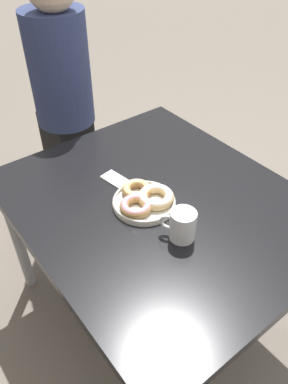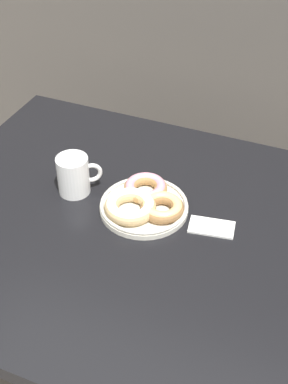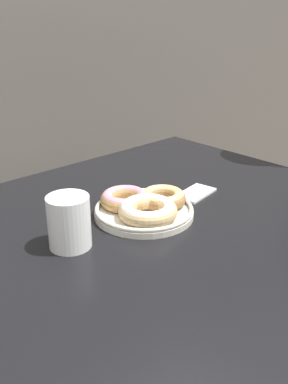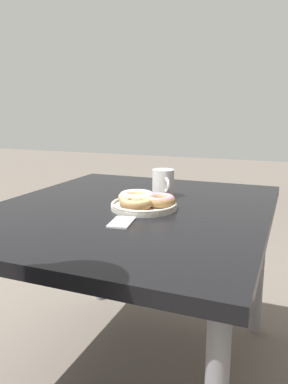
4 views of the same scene
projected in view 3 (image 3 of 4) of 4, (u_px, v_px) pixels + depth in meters
name	position (u px, v px, depth m)	size (l,w,h in m)	color
dining_table	(157.00, 252.00, 0.98)	(1.14, 0.96, 0.70)	black
donut_plate	(145.00, 205.00, 0.99)	(0.24, 0.24, 0.05)	silver
coffee_mug	(70.00, 221.00, 0.85)	(0.11, 0.09, 0.11)	white
napkin	(195.00, 193.00, 1.12)	(0.12, 0.08, 0.01)	white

